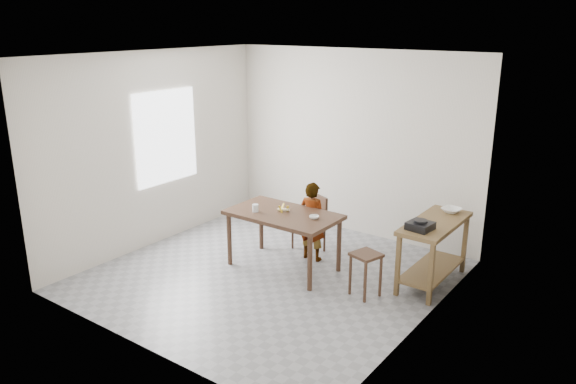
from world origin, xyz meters
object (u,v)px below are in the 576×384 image
Objects in this scene: child at (312,221)px; prep_counter at (433,253)px; dining_chair at (309,224)px; stool at (365,274)px; dining_table at (283,240)px.

prep_counter is at bearing -172.96° from child.
child is at bearing -170.84° from prep_counter.
dining_chair is at bearing -179.14° from prep_counter.
prep_counter reaches higher than stool.
dining_chair is (-0.21, 0.23, -0.15)m from child.
child is 1.38× the size of dining_chair.
prep_counter is (1.72, 0.70, 0.03)m from dining_table.
stool is (1.29, -0.73, -0.12)m from dining_chair.
child reaches higher than dining_chair.
dining_table is at bearing 177.39° from stool.
dining_chair is at bearing 150.49° from stool.
prep_counter is 0.92m from stool.
dining_table is at bearing -61.29° from dining_chair.
prep_counter is 1.12× the size of child.
child is at bearing 72.08° from dining_table.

